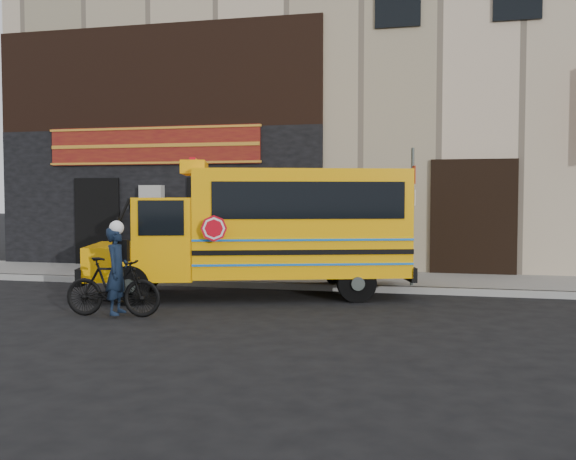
# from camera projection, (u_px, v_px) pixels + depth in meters

# --- Properties ---
(ground) EXTENTS (120.00, 120.00, 0.00)m
(ground) POSITION_uv_depth(u_px,v_px,m) (273.00, 309.00, 12.44)
(ground) COLOR black
(ground) RESTS_ON ground
(curb) EXTENTS (40.00, 0.20, 0.15)m
(curb) POSITION_uv_depth(u_px,v_px,m) (301.00, 286.00, 14.96)
(curb) COLOR #9A9A94
(curb) RESTS_ON ground
(sidewalk) EXTENTS (40.00, 3.00, 0.15)m
(sidewalk) POSITION_uv_depth(u_px,v_px,m) (313.00, 278.00, 16.42)
(sidewalk) COLOR gray
(sidewalk) RESTS_ON ground
(building) EXTENTS (20.00, 10.70, 12.00)m
(building) POSITION_uv_depth(u_px,v_px,m) (347.00, 83.00, 22.29)
(building) COLOR #C7B295
(building) RESTS_ON sidewalk
(school_bus) EXTENTS (7.22, 4.10, 2.92)m
(school_bus) POSITION_uv_depth(u_px,v_px,m) (268.00, 227.00, 13.94)
(school_bus) COLOR black
(school_bus) RESTS_ON ground
(sign_pole) EXTENTS (0.11, 0.28, 3.27)m
(sign_pole) POSITION_uv_depth(u_px,v_px,m) (412.00, 213.00, 14.52)
(sign_pole) COLOR #383F3B
(sign_pole) RESTS_ON ground
(bicycle) EXTENTS (1.83, 0.65, 1.08)m
(bicycle) POSITION_uv_depth(u_px,v_px,m) (113.00, 287.00, 11.58)
(bicycle) COLOR black
(bicycle) RESTS_ON ground
(cyclist) EXTENTS (0.43, 0.61, 1.58)m
(cyclist) POSITION_uv_depth(u_px,v_px,m) (117.00, 273.00, 11.55)
(cyclist) COLOR black
(cyclist) RESTS_ON ground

